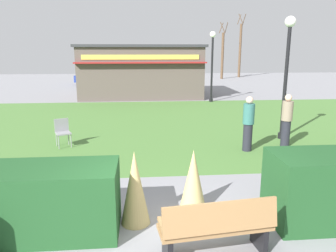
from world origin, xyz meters
TOP-DOWN VIEW (x-y plane):
  - lawn_patch at (0.00, 9.08)m, footprint 36.00×12.00m
  - park_bench at (0.65, -0.12)m, footprint 1.75×0.73m
  - hedge_left at (-1.94, 0.77)m, footprint 2.19×1.10m
  - hedge_right at (2.88, 0.73)m, footprint 2.08×1.10m
  - ornamental_grass_behind_left at (0.54, 1.39)m, footprint 0.52×0.52m
  - ornamental_grass_behind_right at (2.48, 1.15)m, footprint 0.60×0.60m
  - ornamental_grass_behind_center at (-0.57, 0.96)m, footprint 0.52×0.52m
  - lamppost_mid at (4.47, 6.25)m, footprint 0.36×0.36m
  - lamppost_far at (3.82, 14.76)m, footprint 0.36×0.36m
  - food_kiosk at (-0.37, 17.72)m, footprint 8.07×5.35m
  - cafe_chair_east at (-2.96, 5.95)m, footprint 0.58×0.58m
  - person_strolling at (4.19, 5.35)m, footprint 0.34×0.34m
  - person_standing at (2.81, 4.97)m, footprint 0.34×0.34m
  - parked_car_west_slot at (-4.22, 25.84)m, footprint 4.32×2.30m
  - tree_left_bg at (11.11, 32.89)m, footprint 0.91×0.96m
  - tree_right_bg at (8.54, 30.85)m, footprint 0.91×0.96m

SIDE VIEW (x-z plane):
  - lawn_patch at x=0.00m, z-range 0.00..0.01m
  - park_bench at x=0.65m, z-range 0.01..0.96m
  - ornamental_grass_behind_right at x=2.48m, z-range 0.00..1.04m
  - cafe_chair_east at x=-2.96m, z-range 0.08..0.97m
  - hedge_left at x=-1.94m, z-range 0.00..1.17m
  - ornamental_grass_behind_left at x=0.54m, z-range 0.00..1.20m
  - hedge_right at x=2.88m, z-range 0.00..1.27m
  - parked_car_west_slot at x=-4.22m, z-range 0.04..1.24m
  - ornamental_grass_behind_center at x=-0.57m, z-range 0.00..1.34m
  - person_strolling at x=4.19m, z-range 0.02..1.71m
  - person_standing at x=2.81m, z-range 0.02..1.71m
  - food_kiosk at x=-0.37m, z-range 0.01..3.40m
  - lamppost_mid at x=4.47m, z-range 0.54..4.66m
  - lamppost_far at x=3.82m, z-range 0.54..4.66m
  - tree_right_bg at x=8.54m, z-range -0.36..5.62m
  - tree_left_bg at x=11.11m, z-range -0.37..6.70m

